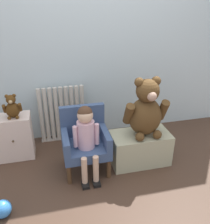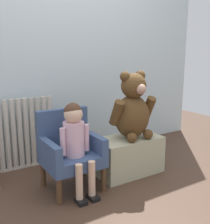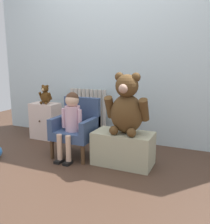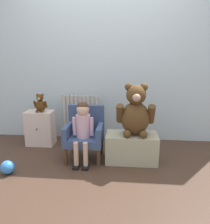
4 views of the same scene
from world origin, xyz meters
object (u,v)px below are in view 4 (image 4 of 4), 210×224
small_dresser (40,128)px  child_figure (83,124)px  small_teddy_bear (40,104)px  radiator (81,118)px  large_teddy_bear (135,113)px  child_armchair (85,133)px  low_bench (131,148)px  toy_ball (8,167)px

small_dresser → child_figure: size_ratio=0.67×
child_figure → small_teddy_bear: size_ratio=2.88×
small_dresser → radiator: bearing=23.8°
radiator → large_teddy_bear: size_ratio=1.13×
child_armchair → large_teddy_bear: size_ratio=1.07×
child_figure → low_bench: size_ratio=1.20×
child_armchair → toy_ball: bearing=-148.1°
radiator → child_figure: 0.76m
child_armchair → large_teddy_bear: (0.62, -0.05, 0.29)m
child_figure → toy_ball: 0.96m
small_teddy_bear → toy_ball: size_ratio=1.71×
child_figure → toy_ball: bearing=-154.3°
radiator → child_figure: child_figure is taller
small_dresser → low_bench: bearing=-17.6°
child_armchair → small_teddy_bear: (-0.69, 0.35, 0.28)m
small_dresser → low_bench: (1.31, -0.42, -0.08)m
radiator → small_dresser: 0.61m
large_teddy_bear → small_dresser: bearing=162.6°
radiator → toy_ball: 1.28m
small_dresser → small_teddy_bear: (0.04, -0.02, 0.36)m
radiator → small_teddy_bear: bearing=-152.7°
small_dresser → child_figure: 0.90m
child_armchair → toy_ball: child_armchair is taller
child_figure → small_teddy_bear: small_teddy_bear is taller
small_dresser → child_armchair: 0.82m
child_armchair → low_bench: size_ratio=1.06×
radiator → toy_ball: radiator is taller
toy_ball → child_figure: bearing=25.7°
radiator → low_bench: (0.76, -0.66, -0.17)m
child_armchair → large_teddy_bear: bearing=-4.7°
child_armchair → large_teddy_bear: large_teddy_bear is taller
small_teddy_bear → large_teddy_bear: bearing=-16.9°
child_armchair → low_bench: 0.61m
large_teddy_bear → small_teddy_bear: (-1.31, 0.40, -0.01)m
radiator → child_armchair: bearing=-73.9°
small_teddy_bear → low_bench: bearing=-17.1°
radiator → small_dresser: bearing=-156.2°
radiator → small_teddy_bear: small_teddy_bear is taller
small_dresser → toy_ball: small_dresser is taller
small_dresser → small_teddy_bear: bearing=-32.1°
low_bench → toy_ball: (-1.36, -0.44, -0.10)m
radiator → child_armchair: radiator is taller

